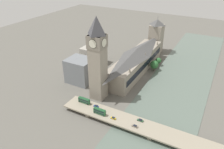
{
  "coord_description": "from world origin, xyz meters",
  "views": [
    {
      "loc": [
        -66.73,
        197.16,
        114.36
      ],
      "look_at": [
        17.99,
        41.03,
        18.1
      ],
      "focal_mm": 35.0,
      "sensor_mm": 36.0,
      "label": 1
    }
  ],
  "objects": [
    {
      "name": "double_decker_bus_mid",
      "position": [
        7.17,
        81.46,
        7.21
      ],
      "size": [
        10.29,
        2.59,
        4.87
      ],
      "color": "#235B33",
      "rests_on": "road_bridge"
    },
    {
      "name": "river_water",
      "position": [
        -35.55,
        0.0,
        0.15
      ],
      "size": [
        59.09,
        360.0,
        0.3
      ],
      "primitive_type": "cube",
      "color": "slate",
      "rests_on": "ground_plane"
    },
    {
      "name": "parliament_hall",
      "position": [
        14.01,
        -8.0,
        13.57
      ],
      "size": [
        22.47,
        106.89,
        27.35
      ],
      "color": "gray",
      "rests_on": "ground_plane"
    },
    {
      "name": "car_southbound_lead",
      "position": [
        -5.09,
        81.41,
        5.24
      ],
      "size": [
        4.17,
        1.76,
        1.42
      ],
      "color": "gold",
      "rests_on": "road_bridge"
    },
    {
      "name": "city_block_center",
      "position": [
        67.74,
        -1.5,
        10.74
      ],
      "size": [
        20.24,
        23.22,
        21.48
      ],
      "color": "#A39E93",
      "rests_on": "ground_plane"
    },
    {
      "name": "tree_embankment_mid",
      "position": [
        -3.22,
        -19.72,
        7.18
      ],
      "size": [
        9.5,
        9.5,
        11.94
      ],
      "color": "brown",
      "rests_on": "ground_plane"
    },
    {
      "name": "car_northbound_mid",
      "position": [
        14.61,
        74.83,
        5.27
      ],
      "size": [
        4.16,
        1.89,
        1.5
      ],
      "color": "navy",
      "rests_on": "road_bridge"
    },
    {
      "name": "road_bridge",
      "position": [
        -35.55,
        78.15,
        3.65
      ],
      "size": [
        150.19,
        16.81,
        4.53
      ],
      "color": "gray",
      "rests_on": "ground_plane"
    },
    {
      "name": "city_block_west",
      "position": [
        55.42,
        39.46,
        12.4
      ],
      "size": [
        25.81,
        22.31,
        24.8
      ],
      "color": "slate",
      "rests_on": "ground_plane"
    },
    {
      "name": "car_northbound_tail",
      "position": [
        -24.24,
        73.9,
        5.29
      ],
      "size": [
        4.7,
        1.94,
        1.52
      ],
      "color": "#2D5638",
      "rests_on": "road_bridge"
    },
    {
      "name": "tree_embankment_near",
      "position": [
        -3.38,
        -33.86,
        6.44
      ],
      "size": [
        7.02,
        7.02,
        9.97
      ],
      "color": "brown",
      "rests_on": "ground_plane"
    },
    {
      "name": "victoria_tower",
      "position": [
        14.06,
        -73.6,
        22.13
      ],
      "size": [
        16.31,
        16.31,
        48.25
      ],
      "color": "gray",
      "rests_on": "ground_plane"
    },
    {
      "name": "car_northbound_lead",
      "position": [
        -23.19,
        81.72,
        5.24
      ],
      "size": [
        4.61,
        1.76,
        1.42
      ],
      "color": "slate",
      "rests_on": "road_bridge"
    },
    {
      "name": "clock_tower",
      "position": [
        23.89,
        55.6,
        40.15
      ],
      "size": [
        13.53,
        13.53,
        74.67
      ],
      "color": "gray",
      "rests_on": "ground_plane"
    },
    {
      "name": "ground_plane",
      "position": [
        0.0,
        0.0,
        0.0
      ],
      "size": [
        600.0,
        600.0,
        0.0
      ],
      "primitive_type": "plane",
      "color": "#605E56"
    },
    {
      "name": "double_decker_bus_lead",
      "position": [
        26.5,
        74.91,
        7.11
      ],
      "size": [
        10.7,
        2.66,
        4.64
      ],
      "color": "#235B33",
      "rests_on": "road_bridge"
    }
  ]
}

